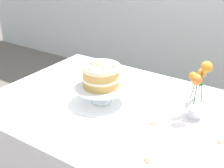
# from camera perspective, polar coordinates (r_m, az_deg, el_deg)

# --- Properties ---
(dining_table) EXTENTS (1.40, 1.00, 0.74)m
(dining_table) POSITION_cam_1_polar(r_m,az_deg,el_deg) (1.63, 0.71, -7.33)
(dining_table) COLOR white
(dining_table) RESTS_ON ground
(linen_napkin) EXTENTS (0.39, 0.39, 0.00)m
(linen_napkin) POSITION_cam_1_polar(r_m,az_deg,el_deg) (1.64, -1.99, -3.44)
(linen_napkin) COLOR white
(linen_napkin) RESTS_ON dining_table
(cake_stand) EXTENTS (0.29, 0.29, 0.10)m
(cake_stand) POSITION_cam_1_polar(r_m,az_deg,el_deg) (1.60, -2.04, -0.89)
(cake_stand) COLOR silver
(cake_stand) RESTS_ON linen_napkin
(layer_cake) EXTENTS (0.20, 0.20, 0.12)m
(layer_cake) POSITION_cam_1_polar(r_m,az_deg,el_deg) (1.57, -2.08, 1.61)
(layer_cake) COLOR tan
(layer_cake) RESTS_ON cake_stand
(flower_vase) EXTENTS (0.11, 0.13, 0.30)m
(flower_vase) POSITION_cam_1_polar(r_m,az_deg,el_deg) (1.50, 15.82, -1.83)
(flower_vase) COLOR silver
(flower_vase) RESTS_ON dining_table
(loose_petal_0) EXTENTS (0.05, 0.04, 0.01)m
(loose_petal_0) POSITION_cam_1_polar(r_m,az_deg,el_deg) (1.24, 6.72, -14.27)
(loose_petal_0) COLOR #E56B51
(loose_petal_0) RESTS_ON dining_table
(loose_petal_1) EXTENTS (0.03, 0.03, 0.01)m
(loose_petal_1) POSITION_cam_1_polar(r_m,az_deg,el_deg) (1.41, 19.72, -10.31)
(loose_petal_1) COLOR #E56B51
(loose_petal_1) RESTS_ON dining_table
(loose_petal_2) EXTENTS (0.04, 0.05, 0.00)m
(loose_petal_2) POSITION_cam_1_polar(r_m,az_deg,el_deg) (1.47, 7.87, -7.36)
(loose_petal_2) COLOR #E56B51
(loose_petal_2) RESTS_ON dining_table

